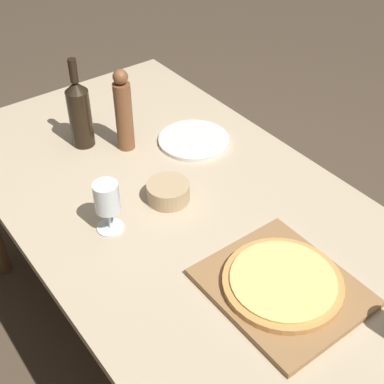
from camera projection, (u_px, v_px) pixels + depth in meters
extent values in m
plane|color=#4C3D2D|center=(191.00, 353.00, 2.04)|extent=(12.00, 12.00, 0.00)
cube|color=tan|center=(191.00, 213.00, 1.58)|extent=(0.93, 1.80, 0.03)
cylinder|color=brown|center=(154.00, 142.00, 2.52)|extent=(0.06, 0.06, 0.70)
cube|color=olive|center=(281.00, 288.00, 1.33)|extent=(0.33, 0.37, 0.02)
cylinder|color=#C68947|center=(282.00, 283.00, 1.32)|extent=(0.30, 0.30, 0.02)
cylinder|color=#E0C66B|center=(282.00, 280.00, 1.31)|extent=(0.26, 0.26, 0.01)
cylinder|color=black|center=(81.00, 118.00, 1.77)|extent=(0.08, 0.08, 0.20)
cone|color=black|center=(76.00, 87.00, 1.70)|extent=(0.08, 0.08, 0.03)
cylinder|color=black|center=(73.00, 71.00, 1.66)|extent=(0.03, 0.03, 0.08)
cylinder|color=brown|center=(124.00, 117.00, 1.75)|extent=(0.06, 0.06, 0.24)
sphere|color=brown|center=(120.00, 77.00, 1.65)|extent=(0.05, 0.05, 0.05)
cylinder|color=silver|center=(111.00, 227.00, 1.51)|extent=(0.08, 0.08, 0.00)
cylinder|color=silver|center=(109.00, 218.00, 1.49)|extent=(0.01, 0.01, 0.07)
cylinder|color=silver|center=(107.00, 197.00, 1.44)|extent=(0.07, 0.07, 0.09)
cylinder|color=tan|center=(168.00, 192.00, 1.59)|extent=(0.13, 0.13, 0.06)
cylinder|color=silver|center=(194.00, 140.00, 1.84)|extent=(0.25, 0.25, 0.01)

